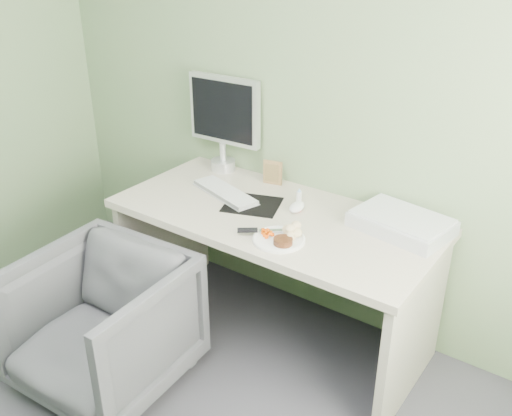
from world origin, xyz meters
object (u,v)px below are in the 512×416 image
Objects in this scene: desk at (274,246)px; desk_chair at (102,325)px; monitor at (224,118)px; scanner at (401,224)px; plate at (279,239)px.

desk reaches higher than desk_chair.
monitor is 0.74× the size of desk_chair.
scanner is 1.46m from desk_chair.
plate is at bearing 37.96° from desk_chair.
plate is at bearing -125.40° from scanner.
monitor is at bearing 143.83° from plate.
scanner reaches higher than plate.
desk is 0.33m from plate.
scanner is (0.40, 0.41, 0.03)m from plate.
desk is at bearing -151.39° from scanner.
desk is at bearing 55.61° from desk_chair.
monitor reaches higher than desk_chair.
desk is at bearing -32.43° from monitor.
desk_chair is (-0.45, -0.75, -0.22)m from desk.
desk is 6.78× the size of plate.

